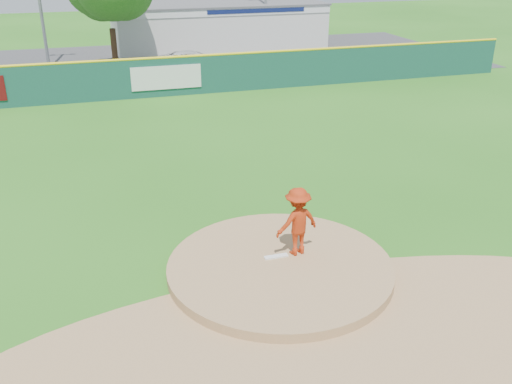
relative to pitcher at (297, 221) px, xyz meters
name	(u,v)px	position (x,y,z in m)	size (l,w,h in m)	color
ground	(280,272)	(-0.56, -0.36, -1.13)	(120.00, 120.00, 0.00)	#286B19
pitchers_mound	(280,272)	(-0.56, -0.36, -1.13)	(5.50, 5.50, 0.50)	#9E774C
pitching_rubber	(276,256)	(-0.56, -0.06, -0.86)	(0.60, 0.15, 0.04)	white
infield_dirt_arc	(329,348)	(-0.56, -3.36, -1.12)	(15.40, 15.40, 0.01)	#9E774C
parking_lot	(145,64)	(-0.56, 26.64, -1.12)	(44.00, 16.00, 0.02)	#38383A
pitcher	(297,221)	(0.00, 0.00, 0.00)	(1.14, 0.65, 1.76)	#AB2C0E
van	(193,62)	(1.93, 22.88, -0.47)	(2.13, 4.62, 1.28)	silver
pool_building_grp	(216,24)	(5.44, 31.63, 0.53)	(15.20, 8.20, 3.31)	silver
fence_banners	(70,84)	(-5.26, 17.56, -0.13)	(13.11, 0.04, 1.20)	#540C0C
outfield_fence	(165,76)	(-0.56, 17.64, -0.04)	(40.00, 0.14, 2.07)	#15453A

